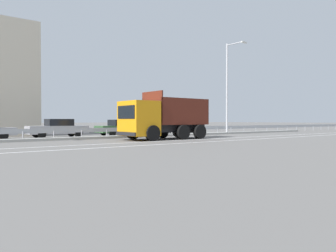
{
  "coord_description": "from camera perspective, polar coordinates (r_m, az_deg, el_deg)",
  "views": [
    {
      "loc": [
        -18.08,
        -20.64,
        1.37
      ],
      "look_at": [
        -2.26,
        0.08,
        0.91
      ],
      "focal_mm": 35.0,
      "sensor_mm": 36.0,
      "label": 1
    }
  ],
  "objects": [
    {
      "name": "lane_strip_1",
      "position": [
        20.7,
        6.3,
        -2.78
      ],
      "size": [
        67.15,
        0.16,
        0.01
      ],
      "primitive_type": "cube",
      "color": "silver",
      "rests_on": "ground_plane"
    },
    {
      "name": "parked_car_3",
      "position": [
        27.43,
        -18.64,
        -0.37
      ],
      "size": [
        4.6,
        1.88,
        1.47
      ],
      "rotation": [
        0.0,
        0.0,
        1.56
      ],
      "color": "#A3A3A8",
      "rests_on": "ground_plane"
    },
    {
      "name": "median_road_sign",
      "position": [
        28.28,
        0.1,
        0.54
      ],
      "size": [
        0.7,
        0.16,
        2.18
      ],
      "color": "white",
      "rests_on": "ground_plane"
    },
    {
      "name": "median_guardrail",
      "position": [
        29.69,
        0.17,
        -0.53
      ],
      "size": [
        67.15,
        0.09,
        0.78
      ],
      "color": "#9EA0A5",
      "rests_on": "ground_plane"
    },
    {
      "name": "parked_car_4",
      "position": [
        29.38,
        -7.88,
        -0.27
      ],
      "size": [
        4.77,
        2.21,
        1.42
      ],
      "rotation": [
        0.0,
        0.0,
        -1.62
      ],
      "color": "#335B33",
      "rests_on": "ground_plane"
    },
    {
      "name": "dump_truck",
      "position": [
        23.2,
        -2.3,
        0.92
      ],
      "size": [
        6.63,
        2.81,
        3.4
      ],
      "rotation": [
        0.0,
        0.0,
        1.57
      ],
      "color": "orange",
      "rests_on": "ground_plane"
    },
    {
      "name": "parked_car_5",
      "position": [
        32.96,
        1.11,
        -0.14
      ],
      "size": [
        4.63,
        1.99,
        1.36
      ],
      "rotation": [
        0.0,
        0.0,
        -1.6
      ],
      "color": "#335B33",
      "rests_on": "ground_plane"
    },
    {
      "name": "median_island",
      "position": [
        28.85,
        1.49,
        -1.53
      ],
      "size": [
        36.93,
        1.1,
        0.18
      ],
      "primitive_type": "cube",
      "color": "gray",
      "rests_on": "ground_plane"
    },
    {
      "name": "lane_strip_0",
      "position": [
        22.38,
        2.32,
        -2.49
      ],
      "size": [
        67.15,
        0.16,
        0.01
      ],
      "primitive_type": "cube",
      "color": "silver",
      "rests_on": "ground_plane"
    },
    {
      "name": "ground_plane",
      "position": [
        27.47,
        3.86,
        -1.85
      ],
      "size": [
        320.0,
        320.0,
        0.0
      ],
      "primitive_type": "plane",
      "color": "#605E5B"
    },
    {
      "name": "street_lamp_1",
      "position": [
        33.34,
        10.45,
        7.23
      ],
      "size": [
        0.7,
        2.28,
        8.99
      ],
      "color": "#ADADB2",
      "rests_on": "ground_plane"
    }
  ]
}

